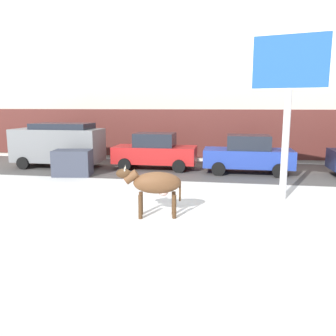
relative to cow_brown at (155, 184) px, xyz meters
The scene contains 12 objects.
ground_plane 1.10m from the cow_brown, 88.30° to the right, with size 120.00×120.00×0.00m, color white.
road_strip 7.81m from the cow_brown, 89.90° to the left, with size 60.00×5.60×0.01m, color #514F4C.
building_facade 14.90m from the cow_brown, 89.94° to the left, with size 44.00×6.10×13.00m.
cow_brown is the anchor object (origin of this frame).
billboard 5.84m from the cow_brown, 33.70° to the left, with size 2.50×0.79×5.56m.
car_grey_van 10.00m from the cow_brown, 132.38° to the left, with size 4.60×2.12×2.32m.
car_red_sedan 7.92m from the cow_brown, 101.89° to the left, with size 4.20×1.98×1.84m.
car_blue_sedan 7.94m from the cow_brown, 67.65° to the left, with size 4.20×1.98×1.84m.
pedestrian_near_billboard 11.65m from the cow_brown, 71.90° to the left, with size 0.36×0.24×1.73m.
pedestrian_by_cars 13.35m from the cow_brown, 123.96° to the left, with size 0.36×0.24×1.73m.
pedestrian_far_left 12.10m from the cow_brown, 66.19° to the left, with size 0.36×0.24×1.73m.
dumpster 7.36m from the cow_brown, 133.29° to the left, with size 1.70×1.10×1.20m, color #383D4C.
Camera 1 is at (2.07, -9.29, 3.25)m, focal length 37.55 mm.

